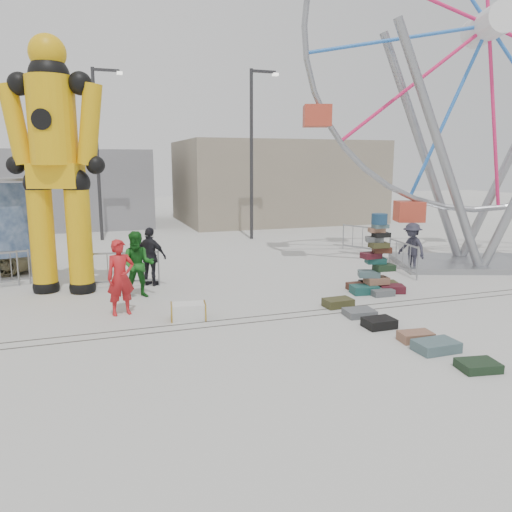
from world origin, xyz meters
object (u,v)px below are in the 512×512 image
object	(u,v)px
pedestrian_green	(138,265)
pedestrian_grey	(412,248)
barricade_dummy_c	(125,269)
barricade_wheel_back	(362,239)
crash_test_dummy	(55,157)
pedestrian_red	(121,277)
steamer_trunk	(188,311)
suitcase_tower	(376,270)
ferris_wheel	(486,59)
barricade_wheel_front	(403,258)
lamp_post_left	(99,146)
lamp_post_right	(253,146)
pedestrian_black	(151,257)

from	to	relation	value
pedestrian_green	pedestrian_grey	distance (m)	9.22
barricade_dummy_c	barricade_wheel_back	world-z (taller)	same
crash_test_dummy	pedestrian_red	world-z (taller)	crash_test_dummy
barricade_wheel_back	pedestrian_grey	size ratio (longest dim) A/B	1.18
steamer_trunk	pedestrian_red	distance (m)	1.90
suitcase_tower	ferris_wheel	world-z (taller)	ferris_wheel
barricade_wheel_front	pedestrian_grey	size ratio (longest dim) A/B	1.18
barricade_wheel_front	lamp_post_left	bearing A→B (deg)	47.95
crash_test_dummy	barricade_dummy_c	xyz separation A→B (m)	(1.73, 0.02, -3.31)
lamp_post_left	pedestrian_grey	bearing A→B (deg)	-48.37
lamp_post_right	steamer_trunk	distance (m)	13.62
barricade_wheel_back	pedestrian_grey	xyz separation A→B (m)	(-0.47, -3.99, 0.30)
barricade_wheel_front	ferris_wheel	bearing A→B (deg)	-76.49
barricade_dummy_c	barricade_wheel_back	distance (m)	10.39
barricade_dummy_c	lamp_post_right	bearing A→B (deg)	58.17
lamp_post_left	barricade_dummy_c	size ratio (longest dim) A/B	4.00
pedestrian_grey	lamp_post_left	bearing A→B (deg)	-149.28
barricade_dummy_c	pedestrian_black	world-z (taller)	pedestrian_black
lamp_post_left	suitcase_tower	xyz separation A→B (m)	(7.11, -12.84, -3.84)
crash_test_dummy	barricade_dummy_c	distance (m)	3.74
lamp_post_left	barricade_wheel_back	world-z (taller)	lamp_post_left
suitcase_tower	pedestrian_black	world-z (taller)	suitcase_tower
pedestrian_black	suitcase_tower	bearing A→B (deg)	-166.99
ferris_wheel	barricade_dummy_c	distance (m)	13.85
ferris_wheel	barricade_wheel_back	world-z (taller)	ferris_wheel
pedestrian_green	pedestrian_black	distance (m)	1.36
ferris_wheel	pedestrian_red	size ratio (longest dim) A/B	7.73
barricade_wheel_front	pedestrian_grey	distance (m)	0.56
ferris_wheel	barricade_dummy_c	xyz separation A→B (m)	(-12.13, 0.86, -6.62)
pedestrian_red	pedestrian_black	xyz separation A→B (m)	(1.08, 2.77, -0.05)
ferris_wheel	crash_test_dummy	bearing A→B (deg)	-163.90
suitcase_tower	barricade_dummy_c	size ratio (longest dim) A/B	1.14
pedestrian_red	pedestrian_green	size ratio (longest dim) A/B	1.01
steamer_trunk	pedestrian_green	world-z (taller)	pedestrian_green
lamp_post_left	pedestrian_green	bearing A→B (deg)	-87.44
pedestrian_red	pedestrian_grey	size ratio (longest dim) A/B	1.11
crash_test_dummy	steamer_trunk	xyz separation A→B (m)	(2.91, -3.72, -3.67)
suitcase_tower	barricade_wheel_front	bearing A→B (deg)	49.69
steamer_trunk	barricade_dummy_c	world-z (taller)	barricade_dummy_c
pedestrian_red	barricade_dummy_c	bearing A→B (deg)	72.13
ferris_wheel	steamer_trunk	xyz separation A→B (m)	(-10.96, -2.88, -6.98)
crash_test_dummy	pedestrian_red	bearing A→B (deg)	-41.42
lamp_post_left	pedestrian_grey	size ratio (longest dim) A/B	4.71
lamp_post_right	pedestrian_red	distance (m)	13.33
steamer_trunk	pedestrian_green	distance (m)	2.70
suitcase_tower	pedestrian_black	size ratio (longest dim) A/B	1.28
barricade_wheel_front	pedestrian_green	world-z (taller)	pedestrian_green
barricade_dummy_c	pedestrian_green	distance (m)	1.39
crash_test_dummy	ferris_wheel	world-z (taller)	ferris_wheel
barricade_dummy_c	barricade_wheel_front	bearing A→B (deg)	1.37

